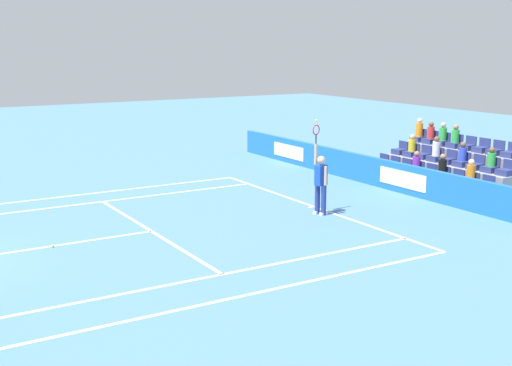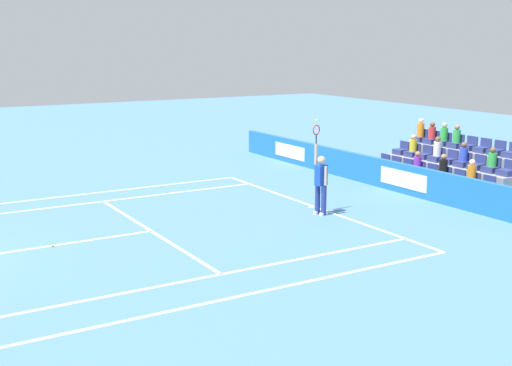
% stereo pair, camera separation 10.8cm
% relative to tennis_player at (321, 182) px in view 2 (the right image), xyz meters
% --- Properties ---
extents(line_baseline, '(10.97, 0.10, 0.01)m').
position_rel_tennis_player_xyz_m(line_baseline, '(0.86, -0.40, -0.99)').
color(line_baseline, white).
rests_on(line_baseline, ground).
extents(line_service, '(8.23, 0.10, 0.01)m').
position_rel_tennis_player_xyz_m(line_service, '(0.86, 5.09, -0.99)').
color(line_service, white).
rests_on(line_service, ground).
extents(line_centre_service, '(0.10, 6.40, 0.01)m').
position_rel_tennis_player_xyz_m(line_centre_service, '(0.86, 8.29, -0.99)').
color(line_centre_service, white).
rests_on(line_centre_service, ground).
extents(line_singles_sideline_left, '(0.10, 11.89, 0.01)m').
position_rel_tennis_player_xyz_m(line_singles_sideline_left, '(4.98, 5.54, -0.99)').
color(line_singles_sideline_left, white).
rests_on(line_singles_sideline_left, ground).
extents(line_singles_sideline_right, '(0.10, 11.89, 0.01)m').
position_rel_tennis_player_xyz_m(line_singles_sideline_right, '(-3.25, 5.54, -0.99)').
color(line_singles_sideline_right, white).
rests_on(line_singles_sideline_right, ground).
extents(line_doubles_sideline_left, '(0.10, 11.89, 0.01)m').
position_rel_tennis_player_xyz_m(line_doubles_sideline_left, '(6.35, 5.54, -0.99)').
color(line_doubles_sideline_left, white).
rests_on(line_doubles_sideline_left, ground).
extents(line_doubles_sideline_right, '(0.10, 11.89, 0.01)m').
position_rel_tennis_player_xyz_m(line_doubles_sideline_right, '(-4.62, 5.54, -0.99)').
color(line_doubles_sideline_right, white).
rests_on(line_doubles_sideline_right, ground).
extents(line_centre_mark, '(0.10, 0.20, 0.01)m').
position_rel_tennis_player_xyz_m(line_centre_mark, '(0.86, -0.30, -0.99)').
color(line_centre_mark, white).
rests_on(line_centre_mark, ground).
extents(sponsor_barrier, '(21.02, 0.22, 1.02)m').
position_rel_tennis_player_xyz_m(sponsor_barrier, '(0.86, -4.20, -0.48)').
color(sponsor_barrier, '#1E66AD').
rests_on(sponsor_barrier, ground).
extents(tennis_player, '(0.54, 0.41, 2.85)m').
position_rel_tennis_player_xyz_m(tennis_player, '(0.00, 0.00, 0.00)').
color(tennis_player, navy).
rests_on(tennis_player, ground).
extents(stadium_stand, '(5.58, 2.85, 2.18)m').
position_rel_tennis_player_xyz_m(stadium_stand, '(0.87, -6.52, -0.43)').
color(stadium_stand, gray).
rests_on(stadium_stand, ground).
extents(loose_tennis_ball, '(0.07, 0.07, 0.07)m').
position_rel_tennis_player_xyz_m(loose_tennis_ball, '(0.76, 7.80, -0.96)').
color(loose_tennis_ball, '#D1E533').
rests_on(loose_tennis_ball, ground).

